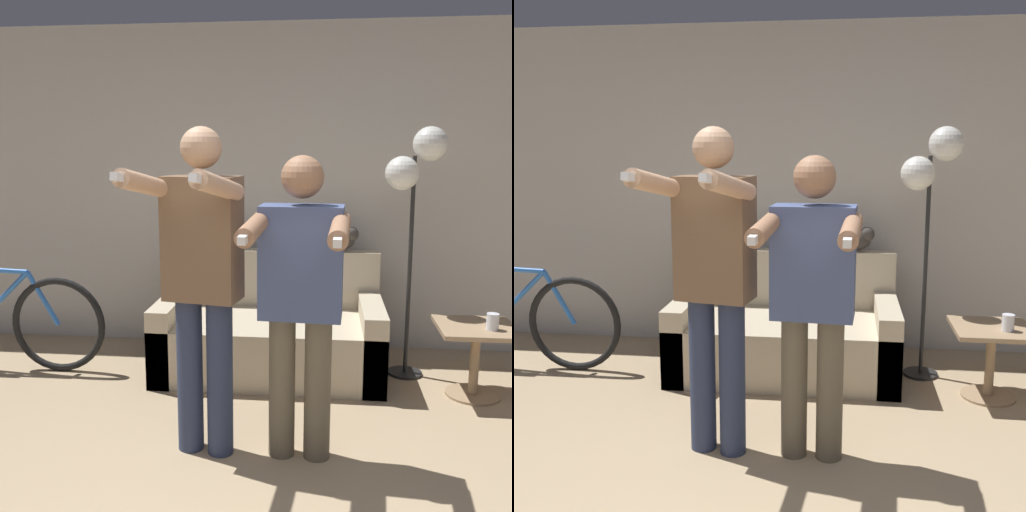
% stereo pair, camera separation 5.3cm
% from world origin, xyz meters
% --- Properties ---
extents(wall_back, '(10.00, 0.05, 2.60)m').
position_xyz_m(wall_back, '(0.00, 2.93, 1.30)').
color(wall_back, beige).
rests_on(wall_back, ground_plane).
extents(couch, '(1.61, 0.91, 0.85)m').
position_xyz_m(couch, '(-0.07, 2.30, 0.27)').
color(couch, beige).
rests_on(couch, ground_plane).
extents(person_left, '(0.54, 0.72, 1.74)m').
position_xyz_m(person_left, '(-0.31, 1.03, 1.00)').
color(person_left, '#2D3856').
rests_on(person_left, ground_plane).
extents(person_right, '(0.52, 0.69, 1.60)m').
position_xyz_m(person_right, '(0.20, 1.03, 0.92)').
color(person_right, '#6B604C').
rests_on(person_right, ground_plane).
extents(cat, '(0.49, 0.15, 0.19)m').
position_xyz_m(cat, '(0.39, 2.64, 0.93)').
color(cat, '#3D3833').
rests_on(cat, couch).
extents(floor_lamp, '(0.42, 0.25, 1.78)m').
position_xyz_m(floor_lamp, '(0.93, 2.31, 1.46)').
color(floor_lamp, black).
rests_on(floor_lamp, ground_plane).
extents(side_table, '(0.50, 0.50, 0.48)m').
position_xyz_m(side_table, '(1.32, 1.97, 0.35)').
color(side_table, '#A38460').
rests_on(side_table, ground_plane).
extents(cup, '(0.08, 0.08, 0.11)m').
position_xyz_m(cup, '(1.39, 1.89, 0.54)').
color(cup, silver).
rests_on(cup, side_table).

